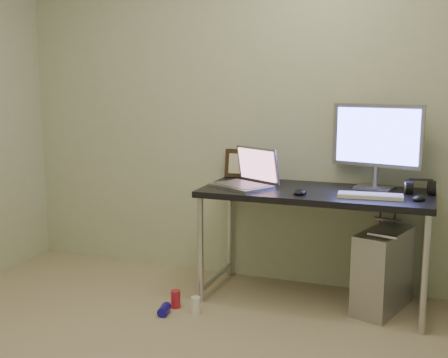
% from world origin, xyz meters
% --- Properties ---
extents(wall_back, '(3.50, 0.02, 2.50)m').
position_xyz_m(wall_back, '(0.00, 1.75, 1.25)').
color(wall_back, beige).
rests_on(wall_back, ground).
extents(desk, '(1.46, 0.64, 0.75)m').
position_xyz_m(desk, '(0.61, 1.43, 0.66)').
color(desk, black).
rests_on(desk, ground).
extents(tower_computer, '(0.36, 0.54, 0.55)m').
position_xyz_m(tower_computer, '(1.05, 1.44, 0.26)').
color(tower_computer, '#AAAAAF').
rests_on(tower_computer, ground).
extents(cable_a, '(0.01, 0.16, 0.69)m').
position_xyz_m(cable_a, '(1.00, 1.70, 0.40)').
color(cable_a, black).
rests_on(cable_a, ground).
extents(cable_b, '(0.02, 0.11, 0.71)m').
position_xyz_m(cable_b, '(1.09, 1.68, 0.38)').
color(cable_b, black).
rests_on(cable_b, ground).
extents(can_red, '(0.08, 0.08, 0.11)m').
position_xyz_m(can_red, '(-0.20, 1.01, 0.06)').
color(can_red, red).
rests_on(can_red, ground).
extents(can_white, '(0.07, 0.07, 0.11)m').
position_xyz_m(can_white, '(-0.04, 0.97, 0.05)').
color(can_white, white).
rests_on(can_white, ground).
extents(can_blue, '(0.08, 0.12, 0.06)m').
position_xyz_m(can_blue, '(-0.22, 0.88, 0.03)').
color(can_blue, '#1B10AA').
rests_on(can_blue, ground).
extents(laptop, '(0.47, 0.45, 0.26)m').
position_xyz_m(laptop, '(0.16, 1.40, 0.81)').
color(laptop, '#9E9EA4').
rests_on(laptop, desk).
extents(monitor, '(0.58, 0.22, 0.55)m').
position_xyz_m(monitor, '(0.96, 1.62, 1.07)').
color(monitor, '#9E9EA4').
rests_on(monitor, desk).
extents(keyboard, '(0.39, 0.16, 0.02)m').
position_xyz_m(keyboard, '(0.96, 1.31, 0.76)').
color(keyboard, white).
rests_on(keyboard, desk).
extents(mouse_right, '(0.10, 0.13, 0.04)m').
position_xyz_m(mouse_right, '(1.24, 1.33, 0.77)').
color(mouse_right, black).
rests_on(mouse_right, desk).
extents(mouse_left, '(0.08, 0.13, 0.04)m').
position_xyz_m(mouse_left, '(0.54, 1.27, 0.77)').
color(mouse_left, black).
rests_on(mouse_left, desk).
extents(headphones, '(0.19, 0.11, 0.12)m').
position_xyz_m(headphones, '(1.24, 1.54, 0.78)').
color(headphones, black).
rests_on(headphones, desk).
extents(picture_frame, '(0.26, 0.10, 0.21)m').
position_xyz_m(picture_frame, '(0.01, 1.72, 0.85)').
color(picture_frame, black).
rests_on(picture_frame, desk).
extents(webcam, '(0.05, 0.04, 0.13)m').
position_xyz_m(webcam, '(0.15, 1.70, 0.84)').
color(webcam, silver).
rests_on(webcam, desk).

